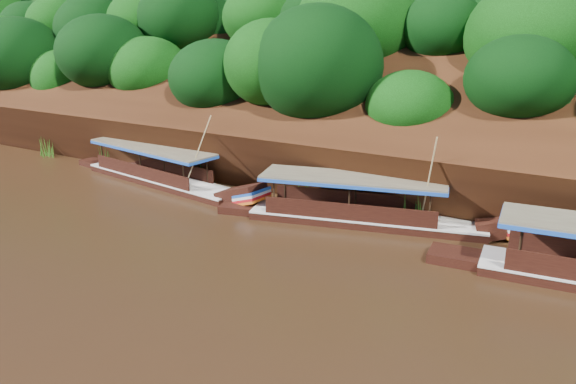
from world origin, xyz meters
name	(u,v)px	position (x,y,z in m)	size (l,w,h in m)	color
ground	(306,288)	(0.00, 0.00, 0.00)	(160.00, 160.00, 0.00)	black
riverbank	(453,137)	(-0.01, 22.73, 1.89)	(120.00, 30.06, 19.40)	black
boat_1	(380,215)	(0.06, 8.05, 0.56)	(14.41, 5.38, 5.52)	black
boat_2	(169,178)	(-14.10, 7.95, 0.53)	(14.97, 4.13, 5.27)	black
reeds	(348,195)	(-2.36, 9.34, 0.87)	(49.81, 2.20, 1.92)	#305F17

